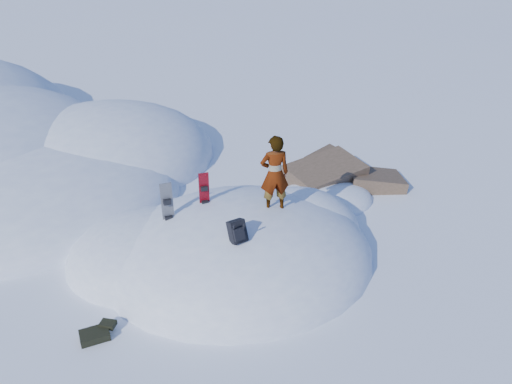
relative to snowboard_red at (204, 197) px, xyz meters
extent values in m
plane|color=white|center=(0.75, -0.72, -1.58)|extent=(120.00, 120.00, 0.00)
ellipsoid|color=white|center=(0.75, -0.72, -1.58)|extent=(7.00, 6.00, 3.00)
ellipsoid|color=white|center=(-1.45, -0.12, -1.58)|extent=(4.40, 4.00, 2.20)
ellipsoid|color=white|center=(2.55, 0.08, -1.58)|extent=(3.60, 3.20, 2.50)
ellipsoid|color=white|center=(-5.25, 4.28, -1.58)|extent=(10.00, 9.00, 2.80)
ellipsoid|color=white|center=(-2.75, 6.78, -1.58)|extent=(8.00, 8.00, 3.60)
ellipsoid|color=white|center=(-4.75, 3.28, -1.58)|extent=(6.00, 5.00, 1.80)
cube|color=brown|center=(4.35, 2.68, -1.48)|extent=(2.82, 2.41, 1.62)
cube|color=brown|center=(5.95, 2.28, -1.68)|extent=(2.16, 1.80, 1.33)
cube|color=brown|center=(4.95, 3.88, -1.58)|extent=(2.08, 2.01, 1.10)
ellipsoid|color=white|center=(3.95, 1.68, -1.58)|extent=(3.20, 2.40, 1.00)
cube|color=red|center=(0.00, 0.01, -0.02)|extent=(0.27, 0.11, 1.40)
cube|color=black|center=(0.00, -0.04, 0.26)|extent=(0.17, 0.11, 0.12)
cube|color=black|center=(0.00, -0.04, -0.16)|extent=(0.17, 0.11, 0.12)
cube|color=black|center=(-0.96, -0.32, -0.13)|extent=(0.30, 0.11, 1.57)
cube|color=black|center=(-0.96, -0.38, 0.19)|extent=(0.20, 0.13, 0.13)
cube|color=black|center=(-0.96, -0.38, -0.28)|extent=(0.20, 0.13, 0.13)
cube|color=black|center=(0.48, -1.81, 0.02)|extent=(0.48, 0.51, 0.57)
cube|color=black|center=(0.48, -1.97, 0.04)|extent=(0.30, 0.28, 0.31)
cylinder|color=black|center=(0.36, -1.95, 0.16)|extent=(0.04, 0.21, 0.38)
cylinder|color=black|center=(0.59, -1.95, 0.16)|extent=(0.04, 0.21, 0.38)
cube|color=black|center=(-2.81, -2.74, -1.48)|extent=(0.67, 0.52, 0.17)
cube|color=black|center=(-2.54, -2.56, -1.41)|extent=(0.39, 0.35, 0.11)
imported|color=slate|center=(1.65, -0.68, 0.79)|extent=(0.74, 0.49, 1.99)
camera|label=1|loc=(-1.35, -11.10, 6.18)|focal=35.00mm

